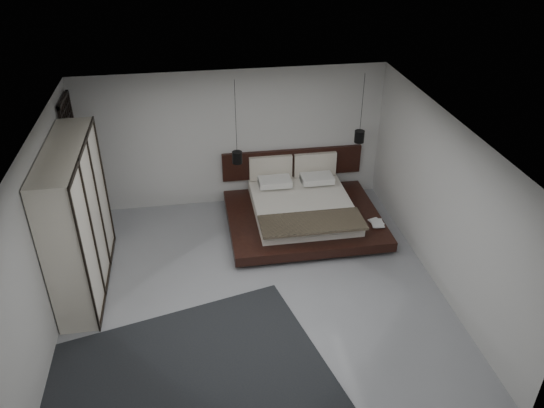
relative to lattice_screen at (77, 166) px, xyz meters
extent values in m
plane|color=gray|center=(2.95, -2.45, -1.30)|extent=(6.00, 6.00, 0.00)
plane|color=white|center=(2.95, -2.45, 1.50)|extent=(6.00, 6.00, 0.00)
plane|color=#B9B9B7|center=(2.95, 0.55, 0.10)|extent=(6.00, 0.00, 6.00)
plane|color=#B9B9B7|center=(2.95, -5.45, 0.10)|extent=(6.00, 0.00, 6.00)
plane|color=#B9B9B7|center=(-0.05, -2.45, 0.10)|extent=(0.00, 6.00, 6.00)
plane|color=#B9B9B7|center=(5.95, -2.45, 0.10)|extent=(0.00, 6.00, 6.00)
cube|color=black|center=(0.00, 0.00, 0.00)|extent=(0.05, 0.90, 2.60)
cube|color=black|center=(4.13, -0.70, -1.26)|extent=(2.28, 1.86, 0.08)
cube|color=black|center=(4.13, -0.70, -1.12)|extent=(2.90, 2.38, 0.19)
cube|color=silver|center=(4.13, -0.57, -0.92)|extent=(1.86, 2.07, 0.23)
cube|color=black|center=(4.13, -1.37, -0.78)|extent=(1.88, 0.72, 0.05)
cube|color=silver|center=(3.70, 0.23, -0.74)|extent=(0.64, 0.41, 0.12)
cube|color=silver|center=(4.57, 0.23, -0.74)|extent=(0.64, 0.41, 0.12)
cube|color=silver|center=(3.70, 0.09, -0.68)|extent=(0.64, 0.41, 0.12)
cube|color=silver|center=(4.57, 0.09, -0.68)|extent=(0.64, 0.41, 0.12)
cube|color=black|center=(4.13, 0.51, -0.50)|extent=(2.90, 0.08, 0.60)
cube|color=beige|center=(3.67, 0.42, -0.53)|extent=(0.88, 0.10, 0.50)
cube|color=beige|center=(4.60, 0.42, -0.53)|extent=(0.88, 0.10, 0.50)
imported|color=#99724C|center=(5.32, -1.22, -1.02)|extent=(0.28, 0.32, 0.03)
imported|color=#99724C|center=(5.30, -1.25, -0.99)|extent=(0.26, 0.33, 0.02)
cylinder|color=black|center=(2.94, -0.08, 0.81)|extent=(0.01, 0.01, 1.39)
cylinder|color=black|center=(2.94, -0.08, -0.01)|extent=(0.19, 0.19, 0.23)
cylinder|color=#FFE0B2|center=(2.94, -0.08, -0.11)|extent=(0.14, 0.14, 0.01)
cylinder|color=black|center=(5.32, -0.08, 0.94)|extent=(0.01, 0.01, 1.13)
cylinder|color=black|center=(5.32, -0.08, 0.26)|extent=(0.19, 0.19, 0.23)
cylinder|color=#FFE0B2|center=(5.32, -0.08, 0.16)|extent=(0.14, 0.14, 0.01)
cube|color=silver|center=(0.25, -1.76, -0.08)|extent=(0.56, 2.44, 2.44)
cube|color=black|center=(0.54, -1.76, 1.11)|extent=(0.03, 2.44, 0.06)
cube|color=black|center=(0.54, -1.76, -1.27)|extent=(0.03, 2.44, 0.06)
cube|color=black|center=(0.54, -2.98, -0.08)|extent=(0.03, 0.05, 2.44)
cube|color=black|center=(0.54, -2.17, -0.08)|extent=(0.03, 0.05, 2.44)
cube|color=black|center=(0.54, -1.36, -0.08)|extent=(0.03, 0.05, 2.44)
cube|color=black|center=(0.54, -0.54, -0.08)|extent=(0.03, 0.05, 2.44)
cube|color=black|center=(1.75, -4.15, -1.29)|extent=(4.35, 3.55, 0.02)
camera|label=1|loc=(2.15, -9.14, 4.36)|focal=35.00mm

